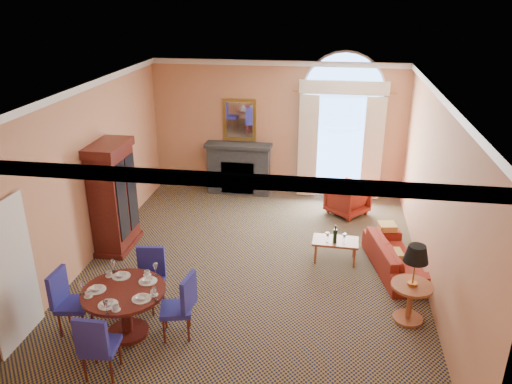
% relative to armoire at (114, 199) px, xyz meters
% --- Properties ---
extents(ground, '(7.50, 7.50, 0.00)m').
position_rel_armoire_xyz_m(ground, '(2.72, -0.44, -1.02)').
color(ground, '#111335').
rests_on(ground, ground).
extents(room_envelope, '(6.04, 7.52, 3.45)m').
position_rel_armoire_xyz_m(room_envelope, '(2.69, 0.22, 1.49)').
color(room_envelope, tan).
rests_on(room_envelope, ground).
extents(armoire, '(0.61, 1.07, 2.11)m').
position_rel_armoire_xyz_m(armoire, '(0.00, 0.00, 0.00)').
color(armoire, '#3F130E').
rests_on(armoire, ground).
extents(dining_table, '(1.19, 1.19, 0.95)m').
position_rel_armoire_xyz_m(dining_table, '(1.22, -2.52, -0.45)').
color(dining_table, '#3F130E').
rests_on(dining_table, ground).
extents(dining_chair_north, '(0.50, 0.50, 0.98)m').
position_rel_armoire_xyz_m(dining_chair_north, '(1.31, -1.76, -0.46)').
color(dining_chair_north, navy).
rests_on(dining_chair_north, ground).
extents(dining_chair_south, '(0.47, 0.47, 0.98)m').
position_rel_armoire_xyz_m(dining_chair_south, '(1.23, -3.44, -0.46)').
color(dining_chair_south, navy).
rests_on(dining_chair_south, ground).
extents(dining_chair_east, '(0.53, 0.53, 0.98)m').
position_rel_armoire_xyz_m(dining_chair_east, '(2.04, -2.42, -0.46)').
color(dining_chair_east, navy).
rests_on(dining_chair_east, ground).
extents(dining_chair_west, '(0.50, 0.50, 0.98)m').
position_rel_armoire_xyz_m(dining_chair_west, '(0.35, -2.56, -0.46)').
color(dining_chair_west, navy).
rests_on(dining_chair_west, ground).
extents(sofa, '(1.12, 1.96, 0.54)m').
position_rel_armoire_xyz_m(sofa, '(5.27, -0.08, -0.75)').
color(sofa, maroon).
rests_on(sofa, ground).
extents(armchair, '(1.09, 1.08, 0.71)m').
position_rel_armoire_xyz_m(armchair, '(4.44, 2.25, -0.66)').
color(armchair, maroon).
rests_on(armchair, ground).
extents(coffee_table, '(0.85, 0.49, 0.77)m').
position_rel_armoire_xyz_m(coffee_table, '(4.19, 0.08, -0.62)').
color(coffee_table, '#9D502F').
rests_on(coffee_table, ground).
extents(side_table, '(0.62, 0.62, 1.25)m').
position_rel_armoire_xyz_m(side_table, '(5.32, -1.54, -0.22)').
color(side_table, '#9D502F').
rests_on(side_table, ground).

